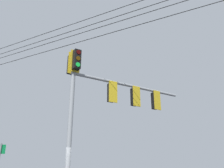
# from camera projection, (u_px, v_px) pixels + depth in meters

# --- Properties ---
(signal_mast_assembly) EXTENTS (6.33, 2.51, 6.73)m
(signal_mast_assembly) POSITION_uv_depth(u_px,v_px,m) (104.00, 96.00, 10.69)
(signal_mast_assembly) COLOR gray
(signal_mast_assembly) RESTS_ON ground
(overhead_wire_span) EXTENTS (16.58, 16.20, 1.86)m
(overhead_wire_span) POSITION_uv_depth(u_px,v_px,m) (94.00, 27.00, 10.36)
(overhead_wire_span) COLOR black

